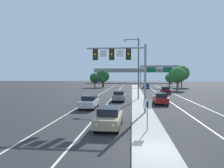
% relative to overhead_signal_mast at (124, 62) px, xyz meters
% --- Properties ---
extents(ground_plane, '(260.00, 260.00, 0.00)m').
position_rel_overhead_signal_mast_xyz_m(ground_plane, '(1.99, -10.91, -5.46)').
color(ground_plane, '#28282B').
extents(median_island, '(2.40, 110.00, 0.15)m').
position_rel_overhead_signal_mast_xyz_m(median_island, '(1.99, 7.09, -5.39)').
color(median_island, '#9E9B93').
rests_on(median_island, ground).
extents(lane_stripe_oncoming_center, '(0.14, 100.00, 0.01)m').
position_rel_overhead_signal_mast_xyz_m(lane_stripe_oncoming_center, '(-2.71, 14.09, -5.46)').
color(lane_stripe_oncoming_center, silver).
rests_on(lane_stripe_oncoming_center, ground).
extents(lane_stripe_receding_center, '(0.14, 100.00, 0.01)m').
position_rel_overhead_signal_mast_xyz_m(lane_stripe_receding_center, '(6.69, 14.09, -5.46)').
color(lane_stripe_receding_center, silver).
rests_on(lane_stripe_receding_center, ground).
extents(edge_stripe_left, '(0.14, 100.00, 0.01)m').
position_rel_overhead_signal_mast_xyz_m(edge_stripe_left, '(-6.01, 14.09, -5.46)').
color(edge_stripe_left, silver).
rests_on(edge_stripe_left, ground).
extents(edge_stripe_right, '(0.14, 100.00, 0.01)m').
position_rel_overhead_signal_mast_xyz_m(edge_stripe_right, '(9.99, 14.09, -5.46)').
color(edge_stripe_right, silver).
rests_on(edge_stripe_right, ground).
extents(overhead_signal_mast, '(6.29, 0.44, 7.20)m').
position_rel_overhead_signal_mast_xyz_m(overhead_signal_mast, '(0.00, 0.00, 0.00)').
color(overhead_signal_mast, gray).
rests_on(overhead_signal_mast, median_island).
extents(median_sign_post, '(0.60, 0.10, 2.20)m').
position_rel_overhead_signal_mast_xyz_m(median_sign_post, '(1.90, -6.94, -3.88)').
color(median_sign_post, gray).
rests_on(median_sign_post, median_island).
extents(street_lamp_median, '(2.58, 0.28, 10.00)m').
position_rel_overhead_signal_mast_xyz_m(street_lamp_median, '(1.63, 12.34, 0.33)').
color(street_lamp_median, '#4C4C51').
rests_on(street_lamp_median, median_island).
extents(car_oncoming_tan, '(1.92, 4.51, 1.58)m').
position_rel_overhead_signal_mast_xyz_m(car_oncoming_tan, '(-0.97, -5.93, -4.64)').
color(car_oncoming_tan, tan).
rests_on(car_oncoming_tan, ground).
extents(car_oncoming_silver, '(1.87, 4.49, 1.58)m').
position_rel_overhead_signal_mast_xyz_m(car_oncoming_silver, '(-4.44, 3.15, -4.64)').
color(car_oncoming_silver, '#B7B7BC').
rests_on(car_oncoming_silver, ground).
extents(car_oncoming_grey, '(1.83, 4.47, 1.58)m').
position_rel_overhead_signal_mast_xyz_m(car_oncoming_grey, '(-1.24, 10.55, -4.64)').
color(car_oncoming_grey, slate).
rests_on(car_oncoming_grey, ground).
extents(car_receding_red, '(1.86, 4.49, 1.58)m').
position_rel_overhead_signal_mast_xyz_m(car_receding_red, '(4.83, 7.87, -4.64)').
color(car_receding_red, maroon).
rests_on(car_receding_red, ground).
extents(car_receding_darkred, '(1.93, 4.51, 1.58)m').
position_rel_overhead_signal_mast_xyz_m(car_receding_darkred, '(8.09, 24.01, -4.64)').
color(car_receding_darkred, '#5B0F14').
rests_on(car_receding_darkred, ground).
extents(car_receding_blue, '(1.83, 4.47, 1.58)m').
position_rel_overhead_signal_mast_xyz_m(car_receding_blue, '(5.29, 43.97, -4.64)').
color(car_receding_blue, navy).
rests_on(car_receding_blue, ground).
extents(highway_sign_gantry, '(13.28, 0.42, 7.50)m').
position_rel_overhead_signal_mast_xyz_m(highway_sign_gantry, '(10.19, 50.37, 0.70)').
color(highway_sign_gantry, gray).
rests_on(highway_sign_gantry, ground).
extents(overpass_bridge, '(42.40, 6.40, 7.65)m').
position_rel_overhead_signal_mast_xyz_m(overpass_bridge, '(1.99, 88.87, 0.32)').
color(overpass_bridge, gray).
rests_on(overpass_bridge, ground).
extents(tree_far_left_a, '(3.53, 3.53, 5.10)m').
position_rel_overhead_signal_mast_xyz_m(tree_far_left_a, '(-9.08, 46.86, -2.14)').
color(tree_far_left_a, '#4C3823').
rests_on(tree_far_left_a, ground).
extents(tree_far_right_c, '(5.11, 5.11, 7.40)m').
position_rel_overhead_signal_mast_xyz_m(tree_far_right_c, '(17.56, 49.58, -0.63)').
color(tree_far_right_c, '#4C3823').
rests_on(tree_far_right_c, ground).
extents(tree_far_left_b, '(3.34, 3.34, 4.83)m').
position_rel_overhead_signal_mast_xyz_m(tree_far_left_b, '(-11.46, 45.34, -2.31)').
color(tree_far_left_b, '#4C3823').
rests_on(tree_far_left_b, ground).
extents(tree_far_right_a, '(4.31, 4.31, 6.24)m').
position_rel_overhead_signal_mast_xyz_m(tree_far_right_a, '(13.03, 35.29, -1.39)').
color(tree_far_right_a, '#4C3823').
rests_on(tree_far_right_a, ground).
extents(tree_far_right_b, '(3.26, 3.26, 4.71)m').
position_rel_overhead_signal_mast_xyz_m(tree_far_right_b, '(14.79, 56.58, -2.40)').
color(tree_far_right_b, '#4C3823').
rests_on(tree_far_right_b, ground).
extents(tree_far_left_c, '(4.03, 4.03, 5.84)m').
position_rel_overhead_signal_mast_xyz_m(tree_far_left_c, '(-8.79, 47.18, -1.65)').
color(tree_far_left_c, '#4C3823').
rests_on(tree_far_left_c, ground).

